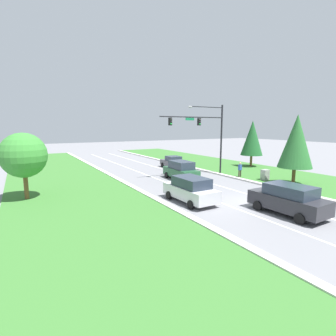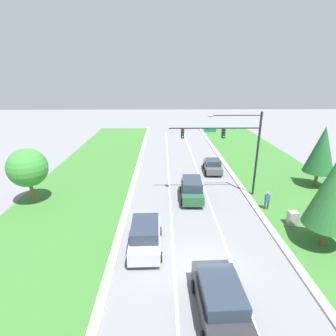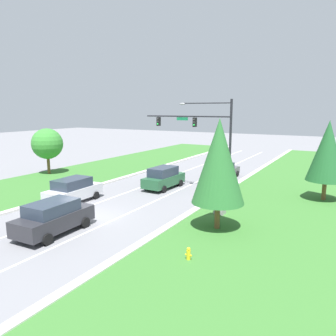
% 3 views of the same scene
% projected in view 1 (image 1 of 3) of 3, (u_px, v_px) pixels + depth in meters
% --- Properties ---
extents(ground_plane, '(160.00, 160.00, 0.00)m').
position_uv_depth(ground_plane, '(250.00, 203.00, 19.26)').
color(ground_plane, slate).
extents(curb_strip_right, '(0.50, 90.00, 0.15)m').
position_uv_depth(curb_strip_right, '(298.00, 193.00, 22.01)').
color(curb_strip_right, beige).
rests_on(curb_strip_right, ground_plane).
extents(curb_strip_left, '(0.50, 90.00, 0.15)m').
position_uv_depth(curb_strip_left, '(185.00, 215.00, 16.49)').
color(curb_strip_left, beige).
rests_on(curb_strip_left, ground_plane).
extents(grass_verge_right, '(10.00, 90.00, 0.08)m').
position_uv_depth(grass_verge_right, '(333.00, 186.00, 24.58)').
color(grass_verge_right, '#38702D').
rests_on(grass_verge_right, ground_plane).
extents(grass_verge_left, '(10.00, 90.00, 0.08)m').
position_uv_depth(grass_verge_left, '(103.00, 232.00, 13.93)').
color(grass_verge_left, '#38702D').
rests_on(grass_verge_left, ground_plane).
extents(lane_stripe_inner_left, '(0.14, 81.00, 0.01)m').
position_uv_depth(lane_stripe_inner_left, '(231.00, 207.00, 18.38)').
color(lane_stripe_inner_left, white).
rests_on(lane_stripe_inner_left, ground_plane).
extents(lane_stripe_inner_right, '(0.14, 81.00, 0.01)m').
position_uv_depth(lane_stripe_inner_right, '(266.00, 200.00, 20.14)').
color(lane_stripe_inner_right, white).
rests_on(lane_stripe_inner_right, ground_plane).
extents(traffic_signal_mast, '(8.25, 0.41, 8.01)m').
position_uv_depth(traffic_signal_mast, '(206.00, 128.00, 29.31)').
color(traffic_signal_mast, black).
rests_on(traffic_signal_mast, ground_plane).
extents(forest_suv, '(2.23, 4.76, 1.98)m').
position_uv_depth(forest_suv, '(181.00, 170.00, 27.62)').
color(forest_suv, '#235633').
rests_on(forest_suv, ground_plane).
extents(graphite_sedan, '(2.21, 4.25, 1.62)m').
position_uv_depth(graphite_sedan, '(173.00, 162.00, 35.43)').
color(graphite_sedan, '#4C4C51').
rests_on(graphite_sedan, ground_plane).
extents(silver_suv, '(2.23, 4.72, 1.89)m').
position_uv_depth(silver_suv, '(190.00, 189.00, 19.38)').
color(silver_suv, silver).
rests_on(silver_suv, ground_plane).
extents(charcoal_suv, '(2.35, 4.87, 1.93)m').
position_uv_depth(charcoal_suv, '(288.00, 199.00, 16.68)').
color(charcoal_suv, '#28282D').
rests_on(charcoal_suv, ground_plane).
extents(utility_cabinet, '(0.70, 0.60, 1.15)m').
position_uv_depth(utility_cabinet, '(265.00, 175.00, 27.13)').
color(utility_cabinet, '#9E9E99').
rests_on(utility_cabinet, ground_plane).
extents(pedestrian, '(0.40, 0.25, 1.69)m').
position_uv_depth(pedestrian, '(240.00, 169.00, 28.69)').
color(pedestrian, '#42382D').
rests_on(pedestrian, ground_plane).
extents(conifer_near_right_tree, '(3.14, 3.14, 6.70)m').
position_uv_depth(conifer_near_right_tree, '(296.00, 141.00, 24.68)').
color(conifer_near_right_tree, brown).
rests_on(conifer_near_right_tree, ground_plane).
extents(oak_near_left_tree, '(3.38, 3.38, 5.13)m').
position_uv_depth(oak_near_left_tree, '(23.00, 155.00, 19.59)').
color(oak_near_left_tree, brown).
rests_on(oak_near_left_tree, ground_plane).
extents(conifer_far_right_tree, '(2.96, 2.96, 6.37)m').
position_uv_depth(conifer_far_right_tree, '(252.00, 138.00, 35.84)').
color(conifer_far_right_tree, brown).
rests_on(conifer_far_right_tree, ground_plane).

